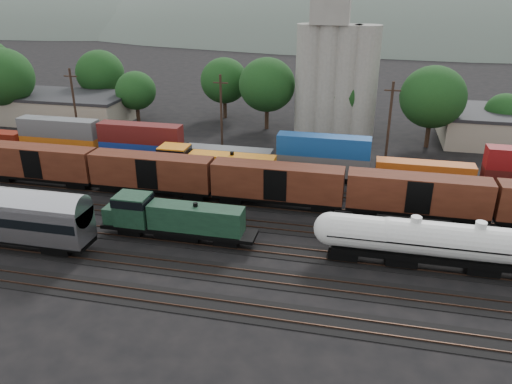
% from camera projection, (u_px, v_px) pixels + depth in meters
% --- Properties ---
extents(ground, '(600.00, 600.00, 0.00)m').
position_uv_depth(ground, '(272.00, 227.00, 53.60)').
color(ground, black).
extents(tracks, '(180.00, 33.20, 0.20)m').
position_uv_depth(tracks, '(272.00, 226.00, 53.58)').
color(tracks, black).
rests_on(tracks, ground).
extents(green_locomotive, '(15.97, 2.82, 4.23)m').
position_uv_depth(green_locomotive, '(170.00, 218.00, 50.10)').
color(green_locomotive, black).
rests_on(green_locomotive, ground).
extents(tank_car_a, '(18.17, 3.25, 4.76)m').
position_uv_depth(tank_car_a, '(414.00, 239.00, 45.14)').
color(tank_car_a, white).
rests_on(tank_car_a, ground).
extents(tank_car_b, '(18.46, 3.30, 4.84)m').
position_uv_depth(tank_car_b, '(477.00, 245.00, 44.02)').
color(tank_car_b, white).
rests_on(tank_car_b, ground).
extents(orange_locomotive, '(18.27, 3.04, 4.57)m').
position_uv_depth(orange_locomotive, '(209.00, 165.00, 63.63)').
color(orange_locomotive, black).
rests_on(orange_locomotive, ground).
extents(boxcar_string, '(169.00, 2.90, 4.20)m').
position_uv_depth(boxcar_string, '(418.00, 194.00, 53.79)').
color(boxcar_string, black).
rests_on(boxcar_string, ground).
extents(container_wall, '(160.00, 2.60, 5.80)m').
position_uv_depth(container_wall, '(244.00, 155.00, 67.43)').
color(container_wall, black).
rests_on(container_wall, ground).
extents(grain_silo, '(13.40, 5.00, 29.00)m').
position_uv_depth(grain_silo, '(336.00, 68.00, 80.78)').
color(grain_silo, gray).
rests_on(grain_silo, ground).
extents(industrial_sheds, '(119.38, 17.26, 5.10)m').
position_uv_depth(industrial_sheds, '(352.00, 122.00, 82.85)').
color(industrial_sheds, '#9E937F').
rests_on(industrial_sheds, ground).
extents(tree_band, '(165.60, 23.02, 14.32)m').
position_uv_depth(tree_band, '(253.00, 86.00, 86.12)').
color(tree_band, black).
rests_on(tree_band, ground).
extents(utility_poles, '(122.20, 0.36, 12.00)m').
position_uv_depth(utility_poles, '(302.00, 119.00, 70.88)').
color(utility_poles, black).
rests_on(utility_poles, ground).
extents(distant_hills, '(860.00, 286.00, 130.00)m').
position_uv_depth(distant_hills, '(398.00, 63.00, 289.91)').
color(distant_hills, '#59665B').
rests_on(distant_hills, ground).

